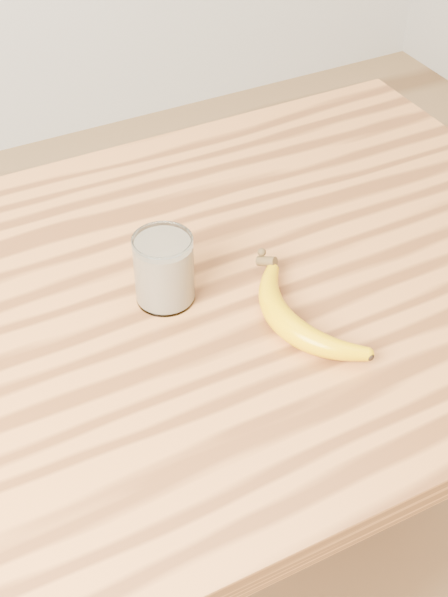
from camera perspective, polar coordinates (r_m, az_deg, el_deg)
name	(u,v)px	position (r m, az deg, el deg)	size (l,w,h in m)	color
table	(187,364)	(1.20, -2.58, -4.50)	(1.20, 0.80, 0.90)	#B66B31
smoothie_glass	(164,270)	(1.08, -4.14, 1.98)	(0.08, 0.08, 0.10)	white
banana	(286,325)	(1.05, 4.27, -1.80)	(0.11, 0.29, 0.04)	#D99D00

